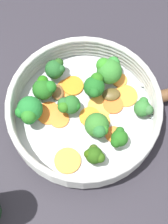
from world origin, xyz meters
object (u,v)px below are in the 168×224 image
object	(u,v)px
carrot_slice_0	(113,105)
carrot_slice_2	(114,134)
carrot_slice_7	(66,88)
carrot_slice_8	(126,96)
carrot_slice_4	(59,119)
broccoli_floret_1	(44,88)
broccoli_floret_4	(119,138)
carrot_slice_9	(100,107)
broccoli_floret_9	(143,108)
broccoli_floret_0	(109,70)
broccoli_floret_8	(55,69)
carrot_slice_10	(120,80)
carrot_slice_11	(49,113)
carrot_slice_5	(73,86)
carrot_slice_6	(99,123)
carrot_slice_1	(67,161)
broccoli_floret_3	(98,126)
skillet	(84,116)
broccoli_floret_6	(29,111)
mushroom_piece_0	(57,92)
mushroom_piece_1	(111,95)
carrot_slice_3	(89,118)
broccoli_floret_5	(68,106)
broccoli_floret_7	(95,86)
broccoli_floret_2	(94,155)

from	to	relation	value
carrot_slice_0	carrot_slice_2	xyz separation A→B (m)	(0.05, 0.02, -0.00)
carrot_slice_7	carrot_slice_8	world-z (taller)	same
carrot_slice_4	broccoli_floret_1	xyz separation A→B (m)	(-0.03, -0.04, 0.03)
broccoli_floret_4	carrot_slice_9	bearing A→B (deg)	-132.29
broccoli_floret_9	carrot_slice_9	bearing A→B (deg)	-74.38
broccoli_floret_0	broccoli_floret_8	distance (m)	0.10
carrot_slice_9	carrot_slice_10	bearing A→B (deg)	167.84
carrot_slice_11	broccoli_floret_1	size ratio (longest dim) A/B	0.95
carrot_slice_7	broccoli_floret_8	bearing A→B (deg)	-119.69
carrot_slice_8	carrot_slice_10	distance (m)	0.03
carrot_slice_5	broccoli_floret_1	bearing A→B (deg)	-47.17
carrot_slice_4	carrot_slice_7	world-z (taller)	same
carrot_slice_4	carrot_slice_6	world-z (taller)	same
carrot_slice_1	carrot_slice_11	bearing A→B (deg)	-135.04
carrot_slice_1	broccoli_floret_3	xyz separation A→B (m)	(-0.07, 0.03, 0.02)
carrot_slice_2	carrot_slice_11	world-z (taller)	same
skillet	broccoli_floret_6	size ratio (longest dim) A/B	4.60
carrot_slice_0	mushroom_piece_0	world-z (taller)	mushroom_piece_0
carrot_slice_9	carrot_slice_8	bearing A→B (deg)	137.66
carrot_slice_9	mushroom_piece_1	xyz separation A→B (m)	(-0.03, 0.01, 0.01)
carrot_slice_6	broccoli_floret_0	distance (m)	0.10
carrot_slice_4	broccoli_floret_3	distance (m)	0.08
carrot_slice_8	broccoli_floret_6	bearing A→B (deg)	-52.34
carrot_slice_3	broccoli_floret_0	distance (m)	0.10
carrot_slice_3	broccoli_floret_3	distance (m)	0.04
carrot_slice_7	broccoli_floret_8	xyz separation A→B (m)	(-0.02, -0.03, 0.03)
skillet	carrot_slice_6	size ratio (longest dim) A/B	7.02
broccoli_floret_1	broccoli_floret_5	world-z (taller)	broccoli_floret_1
carrot_slice_10	carrot_slice_11	world-z (taller)	carrot_slice_10
skillet	carrot_slice_6	world-z (taller)	carrot_slice_6
broccoli_floret_1	broccoli_floret_6	size ratio (longest dim) A/B	0.84
carrot_slice_8	carrot_slice_10	size ratio (longest dim) A/B	1.56
carrot_slice_8	carrot_slice_7	bearing A→B (deg)	-74.89
broccoli_floret_9	mushroom_piece_0	bearing A→B (deg)	-80.38
carrot_slice_10	broccoli_floret_9	world-z (taller)	broccoli_floret_9
broccoli_floret_0	carrot_slice_3	bearing A→B (deg)	0.07
carrot_slice_1	carrot_slice_3	distance (m)	0.09
carrot_slice_7	broccoli_floret_1	distance (m)	0.05
carrot_slice_6	carrot_slice_11	distance (m)	0.09
carrot_slice_5	broccoli_floret_0	xyz separation A→B (m)	(-0.04, 0.05, 0.03)
carrot_slice_9	broccoli_floret_7	world-z (taller)	broccoli_floret_7
carrot_slice_11	skillet	bearing A→B (deg)	110.62
skillet	broccoli_floret_3	xyz separation A→B (m)	(0.02, 0.03, 0.03)
carrot_slice_9	broccoli_floret_8	world-z (taller)	broccoli_floret_8
carrot_slice_5	carrot_slice_7	world-z (taller)	carrot_slice_5
carrot_slice_3	carrot_slice_7	size ratio (longest dim) A/B	1.05
carrot_slice_1	mushroom_piece_1	bearing A→B (deg)	170.87
broccoli_floret_7	carrot_slice_6	bearing A→B (deg)	31.12
carrot_slice_5	broccoli_floret_2	distance (m)	0.15
carrot_slice_3	broccoli_floret_4	size ratio (longest dim) A/B	0.95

